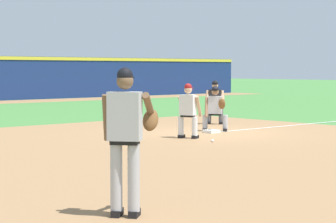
# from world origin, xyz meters

# --- Properties ---
(ground_plane) EXTENTS (160.00, 160.00, 0.00)m
(ground_plane) POSITION_xyz_m (0.00, 0.00, 0.00)
(ground_plane) COLOR #47843D
(infield_dirt_patch) EXTENTS (18.00, 18.00, 0.01)m
(infield_dirt_patch) POSITION_xyz_m (-4.21, -3.44, 0.00)
(infield_dirt_patch) COLOR #9E754C
(infield_dirt_patch) RESTS_ON ground
(first_base_bag) EXTENTS (0.38, 0.38, 0.09)m
(first_base_bag) POSITION_xyz_m (0.00, 0.00, 0.04)
(first_base_bag) COLOR white
(first_base_bag) RESTS_ON ground
(baseball) EXTENTS (0.07, 0.07, 0.07)m
(baseball) POSITION_xyz_m (-1.67, -1.71, 0.04)
(baseball) COLOR white
(baseball) RESTS_ON ground
(pitcher) EXTENTS (0.85, 0.57, 1.86)m
(pitcher) POSITION_xyz_m (-8.37, -6.87, 1.06)
(pitcher) COLOR black
(pitcher) RESTS_ON ground
(first_baseman) EXTENTS (0.77, 1.07, 1.34)m
(first_baseman) POSITION_xyz_m (0.43, 0.24, 0.73)
(first_baseman) COLOR black
(first_baseman) RESTS_ON ground
(baserunner) EXTENTS (0.59, 0.67, 1.46)m
(baserunner) POSITION_xyz_m (-1.51, -0.64, 0.79)
(baserunner) COLOR black
(baserunner) RESTS_ON ground
(umpire) EXTENTS (0.66, 0.68, 1.46)m
(umpire) POSITION_xyz_m (2.24, 2.05, 0.79)
(umpire) COLOR black
(umpire) RESTS_ON ground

